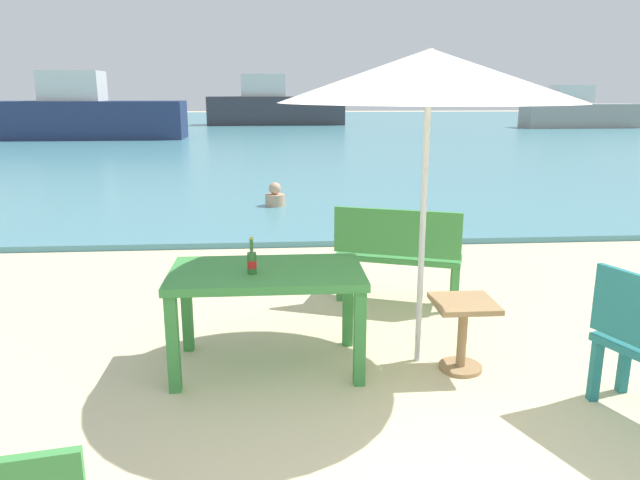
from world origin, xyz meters
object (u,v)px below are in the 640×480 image
Objects in this scene: picnic_table_green at (267,284)px; boat_tanker at (578,112)px; beer_bottle_amber at (252,261)px; side_table_wood at (463,325)px; boat_sailboat at (274,107)px; patio_umbrella at (429,76)px; boat_cargo_ship at (89,115)px; swimmer_person at (275,197)px; bench_green_right at (398,250)px.

boat_tanker reaches higher than picnic_table_green.
side_table_wood is (1.53, -0.07, -0.50)m from beer_bottle_amber.
boat_tanker is at bearing -14.05° from boat_sailboat.
patio_umbrella is 0.31× the size of boat_cargo_ship.
picnic_table_green is 22.90m from boat_cargo_ship.
patio_umbrella is at bearing -88.16° from boat_sailboat.
boat_cargo_ship is at bearing 112.35° from side_table_wood.
picnic_table_green is 1.86m from patio_umbrella.
swimmer_person is (-1.36, 6.23, -0.11)m from side_table_wood.
boat_tanker reaches higher than bench_green_right.
boat_tanker reaches higher than beer_bottle_amber.
beer_bottle_amber is 0.12× the size of patio_umbrella.
patio_umbrella is 31.73m from boat_sailboat.
bench_green_right is at bearing -76.34° from swimmer_person.
side_table_wood is 23.57m from boat_cargo_ship.
boat_sailboat reaches higher than boat_tanker.
boat_sailboat is (0.05, 25.64, 0.88)m from swimmer_person.
boat_sailboat reaches higher than swimmer_person.
picnic_table_green is 0.23× the size of boat_tanker.
bench_green_right is 22.16m from boat_cargo_ship.
boat_cargo_ship is 0.95× the size of boat_sailboat.
boat_tanker is (24.06, 5.98, -0.18)m from boat_cargo_ship.
patio_umbrella is at bearing 4.62° from beer_bottle_amber.
swimmer_person is (-1.07, 6.06, -1.88)m from patio_umbrella.
beer_bottle_amber is 0.03× the size of boat_sailboat.
boat_tanker is at bearing 59.08° from picnic_table_green.
bench_green_right reaches higher than swimmer_person.
patio_umbrella reaches higher than side_table_wood.
boat_cargo_ship is (-7.53, 21.62, 0.41)m from picnic_table_green.
beer_bottle_amber is 0.21× the size of bench_green_right.
boat_cargo_ship reaches higher than side_table_wood.
boat_tanker is (15.30, 26.32, 0.34)m from bench_green_right.
boat_cargo_ship is (-7.43, 21.72, 0.21)m from beer_bottle_amber.
boat_cargo_ship reaches higher than bench_green_right.
swimmer_person is at bearing -63.97° from boat_cargo_ship.
swimmer_person is (0.07, 6.07, -0.41)m from picnic_table_green.
boat_tanker is at bearing 61.45° from side_table_wood.
patio_umbrella is at bearing -119.15° from boat_tanker.
boat_sailboat reaches higher than side_table_wood.
beer_bottle_amber is at bearing -175.38° from patio_umbrella.
beer_bottle_amber is 1.94m from bench_green_right.
boat_tanker is 0.78× the size of boat_sailboat.
boat_sailboat is (0.22, 31.80, 0.26)m from beer_bottle_amber.
beer_bottle_amber is at bearing -90.40° from boat_sailboat.
bench_green_right is at bearing 46.07° from picnic_table_green.
boat_tanker is (16.63, 27.69, 0.03)m from beer_bottle_amber.
boat_cargo_ship is at bearing -127.19° from boat_sailboat.
boat_cargo_ship is at bearing 108.88° from beer_bottle_amber.
boat_sailboat is (0.12, 31.71, 0.46)m from picnic_table_green.
bench_green_right is at bearing 97.74° from side_table_wood.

